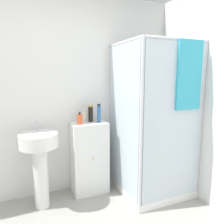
{
  "coord_description": "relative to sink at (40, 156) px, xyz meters",
  "views": [
    {
      "loc": [
        -0.3,
        -1.06,
        1.52
      ],
      "look_at": [
        0.65,
        1.17,
        1.1
      ],
      "focal_mm": 35.0,
      "sensor_mm": 36.0,
      "label": 1
    }
  ],
  "objects": [
    {
      "name": "shampoo_bottle_blue",
      "position": [
        0.74,
        0.09,
        0.42
      ],
      "size": [
        0.04,
        0.04,
        0.23
      ],
      "color": "#2D66A3",
      "rests_on": "vanity_cabinet"
    },
    {
      "name": "vanity_cabinet",
      "position": [
        0.61,
        0.12,
        -0.16
      ],
      "size": [
        0.45,
        0.33,
        0.92
      ],
      "color": "white",
      "rests_on": "ground_plane"
    },
    {
      "name": "wall_back",
      "position": [
        0.14,
        0.31,
        0.64
      ],
      "size": [
        6.4,
        0.06,
        2.5
      ],
      "primitive_type": "cube",
      "color": "white",
      "rests_on": "ground_plane"
    },
    {
      "name": "shampoo_bottle_tall_black",
      "position": [
        0.66,
        0.17,
        0.41
      ],
      "size": [
        0.06,
        0.06,
        0.21
      ],
      "color": "black",
      "rests_on": "vanity_cabinet"
    },
    {
      "name": "shower_enclosure",
      "position": [
        1.34,
        -0.23,
        -0.08
      ],
      "size": [
        0.85,
        0.88,
        1.9
      ],
      "color": "white",
      "rests_on": "ground_plane"
    },
    {
      "name": "sink",
      "position": [
        0.0,
        0.0,
        0.0
      ],
      "size": [
        0.42,
        0.42,
        1.0
      ],
      "color": "white",
      "rests_on": "ground_plane"
    },
    {
      "name": "soap_dispenser",
      "position": [
        0.49,
        0.08,
        0.37
      ],
      "size": [
        0.06,
        0.06,
        0.15
      ],
      "color": "#E5562D",
      "rests_on": "vanity_cabinet"
    },
    {
      "name": "lotion_bottle_white",
      "position": [
        0.56,
        0.17,
        0.38
      ],
      "size": [
        0.06,
        0.06,
        0.17
      ],
      "color": "beige",
      "rests_on": "vanity_cabinet"
    }
  ]
}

